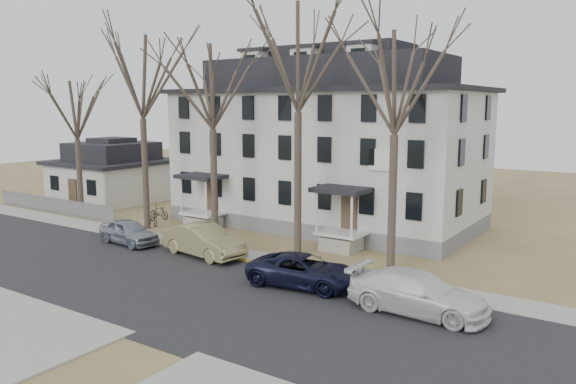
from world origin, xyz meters
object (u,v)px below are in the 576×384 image
Objects in this scene: tree_far_left at (141,71)px; car_white at (418,294)px; car_tan at (204,241)px; tree_mid_left at (212,80)px; small_house at (113,174)px; boarding_house at (326,146)px; tree_mid_right at (396,74)px; bicycle_left at (153,220)px; bicycle_right at (159,213)px; tree_center at (298,49)px; car_silver at (129,232)px; tree_bungalow at (76,106)px; car_navy at (304,272)px.

tree_far_left is 23.29m from car_white.
car_tan is 0.93× the size of car_white.
tree_mid_left is 2.45× the size of car_tan.
small_house is at bearing 159.97° from tree_mid_left.
tree_far_left reaches higher than boarding_house.
tree_far_left is 1.08× the size of tree_mid_right.
bicycle_left is 2.10m from bicycle_right.
bicycle_right is (-7.45, 2.45, -9.11)m from tree_mid_left.
small_house reaches higher than car_tan.
boarding_house is 1.41× the size of tree_center.
small_house is 16.70m from car_silver.
tree_mid_left is 13.08m from tree_bungalow.
boarding_house is 1.63× the size of tree_mid_right.
tree_mid_right reaches higher than car_silver.
car_tan is (18.93, -9.33, -1.39)m from small_house.
small_house is 2.04× the size of car_silver.
car_white is at bearing -89.19° from car_tan.
tree_center is 2.62× the size of car_white.
tree_far_left reaches higher than tree_mid_right.
small_house is 28.34m from car_navy.
car_navy is at bearing -16.32° from tree_far_left.
tree_mid_left reaches higher than car_silver.
car_tan is at bearing -126.32° from bicycle_right.
small_house is 5.49× the size of bicycle_left.
tree_bungalow is 2.07× the size of car_tan.
car_white is (12.79, -1.61, -0.04)m from car_tan.
tree_far_left is at bearing 0.00° from tree_bungalow.
bicycle_right is (-16.67, 6.90, -0.23)m from car_navy.
car_tan is at bearing -26.24° from small_house.
tree_mid_left is 9.49m from car_tan.
car_tan reaches higher than bicycle_right.
boarding_house is 18.01m from car_white.
car_silver is at bearing -159.34° from tree_center.
car_silver is 2.60× the size of bicycle_right.
tree_mid_left is 2.46× the size of car_navy.
car_navy is at bearing -25.80° from tree_mid_left.
tree_mid_left is at bearing 72.57° from car_white.
car_white is (31.72, -10.94, -1.44)m from small_house.
tree_bungalow is 9.74m from bicycle_right.
tree_center reaches higher than car_navy.
car_silver is at bearing -134.70° from tree_mid_left.
tree_far_left is (-9.00, -8.15, 4.96)m from boarding_house.
bicycle_right is at bearing 120.70° from tree_far_left.
tree_center reaches higher than car_tan.
bicycle_left is (-9.26, -7.43, -4.96)m from boarding_house.
car_silver reaches higher than bicycle_left.
bicycle_right is at bearing 161.81° from tree_mid_left.
small_house is 15.00m from tree_far_left.
tree_mid_left is at bearing 180.00° from tree_center.
tree_far_left reaches higher than car_white.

